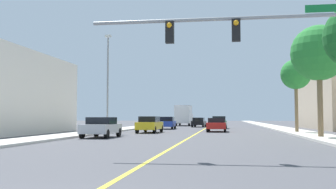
{
  "coord_description": "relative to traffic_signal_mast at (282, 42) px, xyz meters",
  "views": [
    {
      "loc": [
        2.52,
        -4.84,
        1.46
      ],
      "look_at": [
        -0.79,
        17.28,
        2.76
      ],
      "focal_mm": 41.09,
      "sensor_mm": 36.0,
      "label": 1
    }
  ],
  "objects": [
    {
      "name": "car_green",
      "position": [
        -2.83,
        33.93,
        -3.43
      ],
      "size": [
        1.9,
        4.3,
        1.54
      ],
      "rotation": [
        0.0,
        0.0,
        -0.03
      ],
      "color": "#196638",
      "rests_on": "ground"
    },
    {
      "name": "car_yellow",
      "position": [
        -8.99,
        20.5,
        -3.43
      ],
      "size": [
        1.82,
        4.59,
        1.5
      ],
      "rotation": [
        0.0,
        0.0,
        -0.01
      ],
      "color": "gold",
      "rests_on": "ground"
    },
    {
      "name": "street_lamp",
      "position": [
        -12.8,
        19.71,
        0.83
      ],
      "size": [
        0.56,
        0.28,
        8.92
      ],
      "color": "gray",
      "rests_on": "sidewalk_left"
    },
    {
      "name": "palm_far",
      "position": [
        4.18,
        20.97,
        0.98
      ],
      "size": [
        2.68,
        2.68,
        6.45
      ],
      "color": "brown",
      "rests_on": "sidewalk_right"
    },
    {
      "name": "sidewalk_left",
      "position": [
        -13.64,
        32.45,
        -4.13
      ],
      "size": [
        2.68,
        168.0,
        0.15
      ],
      "primitive_type": "cube",
      "color": "beige",
      "rests_on": "ground"
    },
    {
      "name": "delivery_truck",
      "position": [
        -8.86,
        48.89,
        -2.46
      ],
      "size": [
        2.4,
        7.45,
        3.31
      ],
      "rotation": [
        0.0,
        0.0,
        -0.0
      ],
      "color": "silver",
      "rests_on": "ground"
    },
    {
      "name": "car_black",
      "position": [
        -5.85,
        40.91,
        -3.5
      ],
      "size": [
        1.92,
        4.63,
        1.35
      ],
      "rotation": [
        0.0,
        0.0,
        -0.04
      ],
      "color": "black",
      "rests_on": "ground"
    },
    {
      "name": "car_red",
      "position": [
        -2.93,
        23.75,
        -3.5
      ],
      "size": [
        1.85,
        4.38,
        1.35
      ],
      "rotation": [
        0.0,
        0.0,
        -0.0
      ],
      "color": "red",
      "rests_on": "ground"
    },
    {
      "name": "lane_marking_center",
      "position": [
        -4.58,
        32.45,
        -4.2
      ],
      "size": [
        0.16,
        144.0,
        0.01
      ],
      "primitive_type": "cube",
      "color": "yellow",
      "rests_on": "ground"
    },
    {
      "name": "car_silver",
      "position": [
        -10.75,
        11.83,
        -3.46
      ],
      "size": [
        2.01,
        3.88,
        1.44
      ],
      "rotation": [
        0.0,
        0.0,
        3.12
      ],
      "color": "#BCBCC1",
      "rests_on": "ground"
    },
    {
      "name": "sidewalk_right",
      "position": [
        4.49,
        32.45,
        -4.13
      ],
      "size": [
        2.68,
        168.0,
        0.15
      ],
      "primitive_type": "cube",
      "color": "beige",
      "rests_on": "ground"
    },
    {
      "name": "car_blue",
      "position": [
        -9.02,
        31.12,
        -3.45
      ],
      "size": [
        2.01,
        4.5,
        1.47
      ],
      "rotation": [
        0.0,
        0.0,
        0.03
      ],
      "color": "#1E389E",
      "rests_on": "ground"
    },
    {
      "name": "ground",
      "position": [
        -4.58,
        32.45,
        -4.21
      ],
      "size": [
        192.0,
        192.0,
        0.0
      ],
      "primitive_type": "plane",
      "color": "#47474C"
    },
    {
      "name": "palm_mid",
      "position": [
        4.24,
        12.6,
        1.54
      ],
      "size": [
        3.77,
        3.77,
        7.52
      ],
      "color": "brown",
      "rests_on": "sidewalk_right"
    },
    {
      "name": "traffic_signal_mast",
      "position": [
        0.0,
        0.0,
        0.0
      ],
      "size": [
        10.83,
        0.36,
        5.53
      ],
      "color": "gray",
      "rests_on": "sidewalk_right"
    }
  ]
}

